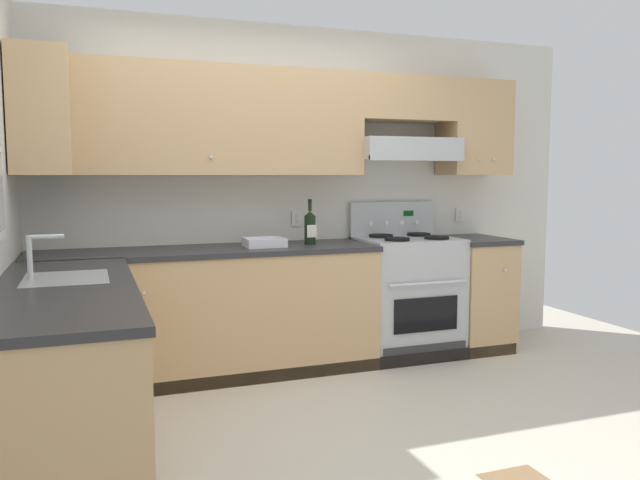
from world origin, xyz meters
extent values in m
plane|color=beige|center=(0.00, 0.00, 0.00)|extent=(7.04, 7.04, 0.00)
cube|color=silver|center=(0.46, 1.62, 1.27)|extent=(4.68, 0.12, 2.55)
cube|color=tan|center=(-0.33, 1.38, 1.80)|extent=(2.30, 0.34, 0.76)
cube|color=tan|center=(1.88, 1.38, 1.80)|extent=(0.53, 0.34, 0.76)
cube|color=tan|center=(1.22, 1.38, 2.01)|extent=(0.80, 0.34, 0.34)
cube|color=#B7BABC|center=(1.22, 1.34, 1.62)|extent=(0.80, 0.46, 0.17)
cube|color=#B7BABC|center=(1.22, 1.12, 1.54)|extent=(0.80, 0.03, 0.04)
sphere|color=silver|center=(-0.33, 1.20, 1.54)|extent=(0.02, 0.02, 0.02)
sphere|color=silver|center=(1.82, 1.20, 1.54)|extent=(0.02, 0.02, 0.02)
sphere|color=silver|center=(1.95, 1.20, 1.54)|extent=(0.02, 0.02, 0.02)
cube|color=silver|center=(0.39, 1.55, 1.08)|extent=(0.08, 0.01, 0.12)
cube|color=silver|center=(0.39, 1.54, 1.10)|extent=(0.03, 0.00, 0.03)
cube|color=silver|center=(0.39, 1.54, 1.06)|extent=(0.03, 0.00, 0.03)
cube|color=silver|center=(1.87, 1.55, 1.08)|extent=(0.08, 0.01, 0.12)
cube|color=silver|center=(1.87, 1.54, 1.10)|extent=(0.03, 0.00, 0.03)
cube|color=silver|center=(1.87, 1.54, 1.06)|extent=(0.03, 0.00, 0.03)
cube|color=tan|center=(-1.38, 1.20, 1.80)|extent=(0.34, 0.64, 0.76)
cube|color=tan|center=(-0.35, 1.25, 0.44)|extent=(2.36, 0.61, 0.87)
cube|color=#2D2D30|center=(-0.35, 1.25, 0.89)|extent=(2.38, 0.63, 0.04)
cube|color=tan|center=(1.83, 1.25, 0.44)|extent=(0.45, 0.61, 0.87)
cube|color=#2D2D30|center=(1.83, 1.25, 0.89)|extent=(0.47, 0.63, 0.04)
cube|color=black|center=(0.26, 0.97, 0.04)|extent=(3.54, 0.06, 0.09)
sphere|color=silver|center=(-0.82, 0.93, 0.68)|extent=(0.03, 0.03, 0.03)
sphere|color=silver|center=(1.89, 0.93, 0.68)|extent=(0.03, 0.03, 0.03)
cube|color=tan|center=(-1.25, 0.00, 0.44)|extent=(0.61, 1.89, 0.87)
cube|color=#2D2D30|center=(-1.25, 0.00, 0.89)|extent=(0.63, 1.91, 0.04)
cube|color=black|center=(-0.97, 0.00, 0.04)|extent=(0.06, 1.85, 0.09)
cube|color=#999B9E|center=(-1.25, 0.23, 0.91)|extent=(0.40, 0.48, 0.01)
cube|color=#28282B|center=(-1.25, 0.23, 0.84)|extent=(0.34, 0.42, 0.14)
cylinder|color=silver|center=(-1.41, 0.23, 1.02)|extent=(0.03, 0.03, 0.22)
cylinder|color=silver|center=(-1.33, 0.23, 1.12)|extent=(0.16, 0.02, 0.02)
cube|color=#B7BABC|center=(1.22, 1.25, 0.46)|extent=(0.76, 0.58, 0.91)
cube|color=black|center=(1.22, 0.95, 0.38)|extent=(0.53, 0.01, 0.26)
cylinder|color=silver|center=(1.22, 0.93, 0.62)|extent=(0.65, 0.02, 0.02)
cube|color=#333333|center=(1.22, 0.96, 0.10)|extent=(0.70, 0.01, 0.11)
cube|color=#B7BABC|center=(1.22, 1.25, 0.92)|extent=(0.76, 0.58, 0.02)
cube|color=#B7BABC|center=(1.22, 1.52, 1.05)|extent=(0.76, 0.04, 0.29)
cube|color=#053F0C|center=(1.35, 1.50, 1.10)|extent=(0.09, 0.01, 0.04)
cylinder|color=black|center=(1.05, 1.11, 0.94)|extent=(0.19, 0.19, 0.02)
cylinder|color=black|center=(1.05, 1.11, 0.93)|extent=(0.07, 0.07, 0.01)
cylinder|color=black|center=(1.39, 1.11, 0.94)|extent=(0.19, 0.19, 0.02)
cylinder|color=black|center=(1.39, 1.11, 0.93)|extent=(0.07, 0.07, 0.01)
cylinder|color=black|center=(1.05, 1.39, 0.94)|extent=(0.19, 0.19, 0.02)
cylinder|color=black|center=(1.05, 1.39, 0.93)|extent=(0.07, 0.07, 0.01)
cylinder|color=black|center=(1.39, 1.39, 0.94)|extent=(0.19, 0.19, 0.02)
cylinder|color=black|center=(1.39, 1.39, 0.93)|extent=(0.07, 0.07, 0.01)
cylinder|color=white|center=(1.01, 1.50, 1.03)|extent=(0.04, 0.02, 0.04)
cylinder|color=white|center=(1.15, 1.50, 1.03)|extent=(0.04, 0.02, 0.04)
cylinder|color=white|center=(1.29, 1.50, 1.03)|extent=(0.04, 0.02, 0.04)
cylinder|color=white|center=(1.43, 1.50, 1.03)|extent=(0.04, 0.02, 0.04)
cylinder|color=black|center=(0.40, 1.26, 1.01)|extent=(0.08, 0.08, 0.21)
cone|color=black|center=(0.40, 1.26, 1.14)|extent=(0.08, 0.08, 0.04)
cylinder|color=black|center=(0.40, 1.26, 1.20)|extent=(0.03, 0.03, 0.09)
cylinder|color=black|center=(0.40, 1.26, 1.23)|extent=(0.03, 0.03, 0.02)
cube|color=silver|center=(0.40, 1.22, 1.01)|extent=(0.07, 0.00, 0.09)
cube|color=silver|center=(0.04, 1.22, 0.92)|extent=(0.23, 0.18, 0.02)
cube|color=silver|center=(0.04, 1.11, 0.94)|extent=(0.28, 0.01, 0.06)
cube|color=silver|center=(0.04, 1.32, 0.94)|extent=(0.28, 0.01, 0.06)
cube|color=silver|center=(-0.09, 1.22, 0.94)|extent=(0.01, 0.20, 0.06)
cube|color=silver|center=(0.18, 1.22, 0.94)|extent=(0.01, 0.20, 0.06)
camera|label=1|loc=(-1.13, -3.11, 1.42)|focal=35.37mm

